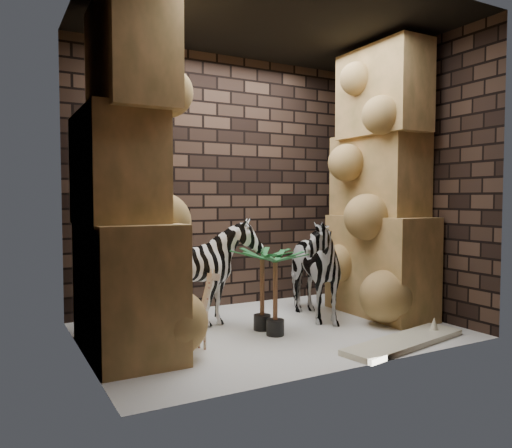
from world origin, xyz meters
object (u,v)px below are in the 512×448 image
zebra_left (202,277)px  palm_back (275,293)px  surfboard (405,342)px  zebra_right (307,260)px  giraffe_toy (194,311)px  palm_front (262,289)px

zebra_left → palm_back: zebra_left is taller
zebra_left → surfboard: 2.05m
zebra_right → palm_back: zebra_right is taller
giraffe_toy → palm_back: palm_back is taller
palm_front → palm_back: (0.01, -0.23, -0.00)m
palm_back → palm_front: bearing=93.7°
giraffe_toy → palm_back: size_ratio=0.86×
giraffe_toy → palm_back: (0.85, 0.09, 0.06)m
palm_front → surfboard: 1.41m
palm_back → zebra_right: bearing=32.4°
palm_back → surfboard: (0.86, -0.81, -0.38)m
zebra_left → giraffe_toy: (-0.39, -0.77, -0.15)m
zebra_right → palm_back: size_ratio=1.57×
surfboard → palm_front: bearing=119.1°
palm_front → zebra_right: bearing=15.0°
giraffe_toy → surfboard: size_ratio=0.50×
giraffe_toy → palm_front: size_ratio=0.85×
zebra_left → palm_back: bearing=-60.1°
zebra_right → giraffe_toy: zebra_right is taller
palm_front → palm_back: 0.23m
zebra_right → giraffe_toy: size_ratio=1.84×
zebra_left → giraffe_toy: size_ratio=1.59×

